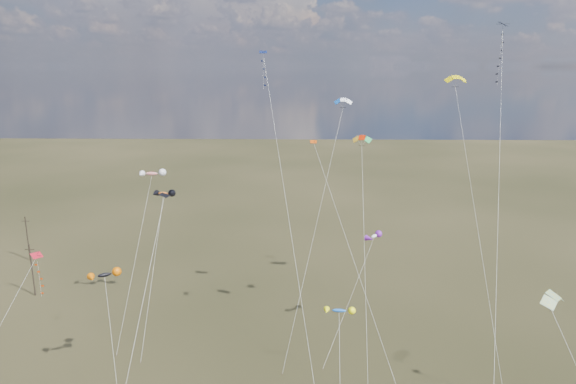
{
  "coord_description": "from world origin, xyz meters",
  "views": [
    {
      "loc": [
        1.31,
        -39.72,
        33.12
      ],
      "look_at": [
        0.0,
        18.0,
        19.0
      ],
      "focal_mm": 32.0,
      "sensor_mm": 36.0,
      "label": 1
    }
  ],
  "objects_px": {
    "utility_pole_near": "(32,270)",
    "diamond_black_high": "(500,77)",
    "novelty_black_orange": "(104,275)",
    "utility_pole_far": "(28,238)",
    "parafoil_yellow": "(456,78)"
  },
  "relations": [
    {
      "from": "utility_pole_far",
      "to": "parafoil_yellow",
      "type": "relative_size",
      "value": 0.25
    },
    {
      "from": "utility_pole_near",
      "to": "novelty_black_orange",
      "type": "height_order",
      "value": "novelty_black_orange"
    },
    {
      "from": "parafoil_yellow",
      "to": "diamond_black_high",
      "type": "bearing_deg",
      "value": -89.67
    },
    {
      "from": "utility_pole_near",
      "to": "utility_pole_far",
      "type": "height_order",
      "value": "same"
    },
    {
      "from": "utility_pole_near",
      "to": "diamond_black_high",
      "type": "relative_size",
      "value": 0.21
    },
    {
      "from": "diamond_black_high",
      "to": "parafoil_yellow",
      "type": "xyz_separation_m",
      "value": [
        -0.08,
        14.3,
        -0.48
      ]
    },
    {
      "from": "utility_pole_far",
      "to": "parafoil_yellow",
      "type": "distance_m",
      "value": 74.5
    },
    {
      "from": "utility_pole_far",
      "to": "diamond_black_high",
      "type": "height_order",
      "value": "diamond_black_high"
    },
    {
      "from": "utility_pole_far",
      "to": "parafoil_yellow",
      "type": "xyz_separation_m",
      "value": [
        67.21,
        -16.47,
        27.6
      ]
    },
    {
      "from": "parafoil_yellow",
      "to": "novelty_black_orange",
      "type": "bearing_deg",
      "value": -155.21
    },
    {
      "from": "diamond_black_high",
      "to": "novelty_black_orange",
      "type": "distance_m",
      "value": 44.9
    },
    {
      "from": "utility_pole_near",
      "to": "utility_pole_far",
      "type": "relative_size",
      "value": 1.0
    },
    {
      "from": "utility_pole_far",
      "to": "novelty_black_orange",
      "type": "xyz_separation_m",
      "value": [
        27.27,
        -34.91,
        8.15
      ]
    },
    {
      "from": "utility_pole_far",
      "to": "diamond_black_high",
      "type": "bearing_deg",
      "value": -24.57
    },
    {
      "from": "utility_pole_near",
      "to": "novelty_black_orange",
      "type": "distance_m",
      "value": 29.58
    }
  ]
}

